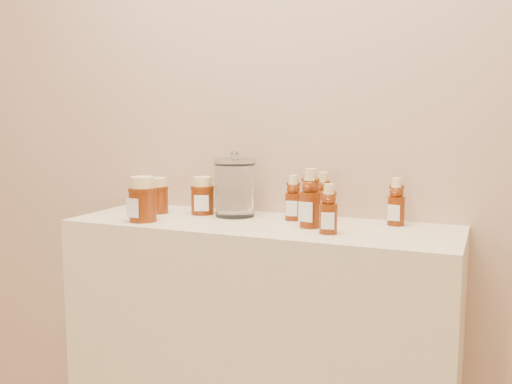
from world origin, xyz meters
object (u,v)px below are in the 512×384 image
at_px(glass_canister, 235,185).
at_px(honey_jar_left, 157,195).
at_px(bear_bottle_back_left, 293,195).
at_px(bear_bottle_front_left, 310,194).
at_px(display_table, 260,362).

bearing_deg(glass_canister, honey_jar_left, -170.67).
bearing_deg(bear_bottle_back_left, honey_jar_left, 178.95).
relative_size(bear_bottle_back_left, glass_canister, 0.77).
distance_m(bear_bottle_back_left, bear_bottle_front_left, 0.13).
bearing_deg(bear_bottle_back_left, glass_canister, 175.07).
height_order(bear_bottle_back_left, glass_canister, glass_canister).
height_order(display_table, bear_bottle_back_left, bear_bottle_back_left).
xyz_separation_m(bear_bottle_back_left, bear_bottle_front_left, (0.09, -0.09, 0.02)).
xyz_separation_m(display_table, bear_bottle_back_left, (0.08, 0.09, 0.53)).
bearing_deg(honey_jar_left, bear_bottle_front_left, 13.13).
relative_size(bear_bottle_front_left, honey_jar_left, 1.64).
distance_m(bear_bottle_front_left, honey_jar_left, 0.56).
xyz_separation_m(honey_jar_left, glass_canister, (0.27, 0.04, 0.04)).
relative_size(display_table, glass_canister, 5.77).
height_order(bear_bottle_front_left, glass_canister, glass_canister).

